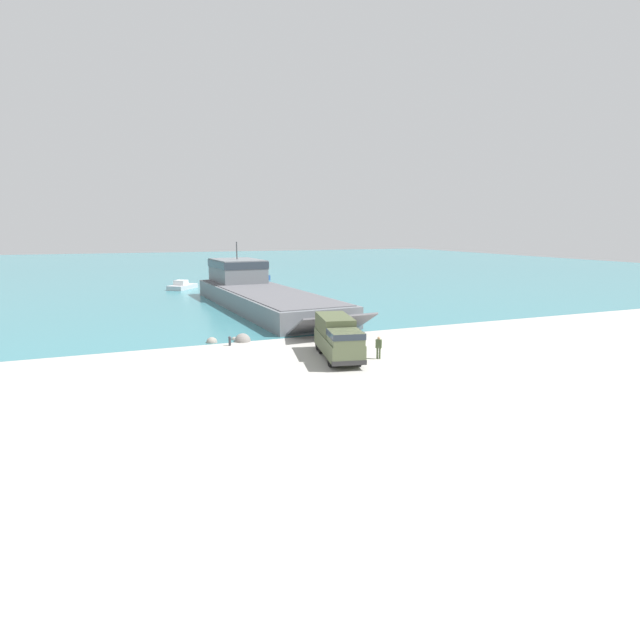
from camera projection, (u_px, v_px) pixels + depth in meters
ground_plane at (371, 346)px, 40.78m from camera, size 240.00×240.00×0.00m
water_surface at (199, 267)px, 127.91m from camera, size 240.00×180.00×0.01m
landing_craft at (257, 290)px, 62.39m from camera, size 10.58×36.61×7.72m
military_truck at (338, 337)px, 36.60m from camera, size 3.76×7.57×2.97m
soldier_on_ramp at (379, 346)px, 36.48m from camera, size 0.49×0.47×1.67m
moored_boat_a at (255, 276)px, 94.24m from camera, size 5.19×5.64×1.98m
moored_boat_b at (182, 286)px, 79.74m from camera, size 5.24×5.71×1.47m
mooring_bollard at (230, 340)px, 40.75m from camera, size 0.23×0.23×0.79m
shoreline_rock_a at (243, 341)px, 42.39m from camera, size 1.37×1.37×1.37m
shoreline_rock_b at (234, 340)px, 42.99m from camera, size 0.51×0.51×0.51m
shoreline_rock_c at (212, 343)px, 41.92m from camera, size 0.92×0.92×0.92m
shoreline_rock_d at (350, 331)px, 46.79m from camera, size 1.17×1.17×1.17m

